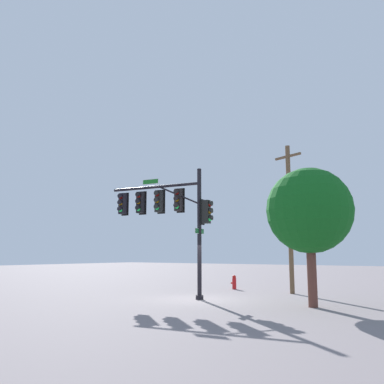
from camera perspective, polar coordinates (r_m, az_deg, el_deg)
ground_plane at (r=19.82m, az=1.05°, el=-14.56°), size 120.00×120.00×0.00m
signal_pole_assembly at (r=20.65m, az=-3.41°, el=-2.32°), size 5.74×1.37×6.17m
utility_pole at (r=23.24m, az=13.28°, el=-3.07°), size 1.73×0.74×8.06m
fire_hydrant at (r=25.47m, az=5.82°, el=-12.23°), size 0.33×0.24×0.83m
tree_near at (r=17.65m, az=15.81°, el=-2.50°), size 3.50×3.50×5.61m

